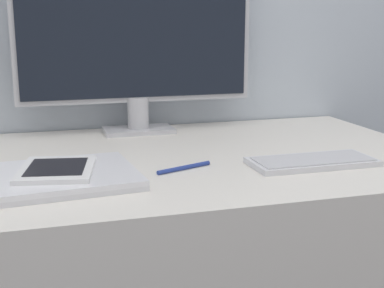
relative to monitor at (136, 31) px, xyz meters
The scene contains 5 objects.
monitor is the anchor object (origin of this frame).
keyboard 0.60m from the monitor, 56.63° to the right, with size 0.27×0.12×0.01m.
laptop 0.55m from the monitor, 119.20° to the right, with size 0.32×0.26×0.02m.
ereader 0.54m from the monitor, 119.41° to the right, with size 0.17×0.20×0.01m.
pen 0.49m from the monitor, 87.94° to the right, with size 0.13×0.06×0.01m.
Camera 1 is at (-0.28, -0.97, 1.02)m, focal length 50.00 mm.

